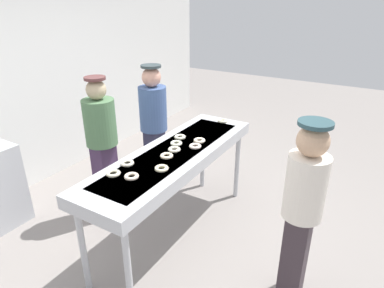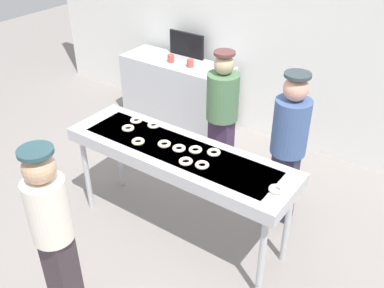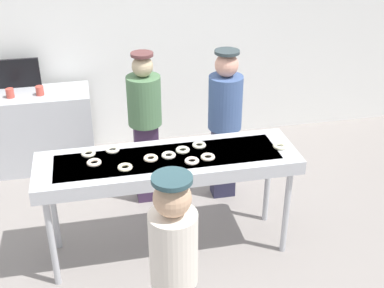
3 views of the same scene
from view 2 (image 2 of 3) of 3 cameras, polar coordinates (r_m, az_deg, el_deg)
name	(u,v)px [view 2 (image 2 of 3)]	position (r m, az deg, el deg)	size (l,w,h in m)	color
ground_plane	(180,231)	(4.60, -1.57, -11.20)	(16.00, 16.00, 0.00)	gray
back_wall	(293,17)	(5.59, 13.01, 15.80)	(8.00, 0.12, 3.33)	white
fryer_conveyor	(179,157)	(4.03, -1.75, -1.64)	(2.25, 0.66, 0.99)	#B7BABF
sugar_donut_0	(202,165)	(3.75, 1.31, -2.75)	(0.12, 0.12, 0.03)	#F6E2C5
sugar_donut_1	(138,141)	(4.11, -7.02, 0.34)	(0.12, 0.12, 0.03)	#FDF2C3
sugar_donut_2	(186,161)	(3.80, -0.82, -2.27)	(0.12, 0.12, 0.03)	white
sugar_donut_3	(164,144)	(4.04, -3.63, 0.01)	(0.12, 0.12, 0.03)	#FEE8C2
sugar_donut_4	(136,120)	(4.46, -7.28, 3.07)	(0.12, 0.12, 0.03)	#EFE9C7
sugar_donut_5	(128,128)	(4.33, -8.32, 2.05)	(0.12, 0.12, 0.03)	#F7E0C4
sugar_donut_6	(195,150)	(3.95, 0.45, -0.75)	(0.12, 0.12, 0.03)	white
sugar_donut_7	(179,148)	(3.97, -1.71, -0.57)	(0.12, 0.12, 0.03)	white
sugar_donut_8	(214,152)	(3.92, 2.85, -1.09)	(0.12, 0.12, 0.03)	#EBE8C8
sugar_donut_9	(276,189)	(3.54, 10.87, -5.79)	(0.12, 0.12, 0.03)	#EEEAC4
sugar_donut_10	(154,125)	(4.36, -5.02, 2.47)	(0.12, 0.12, 0.03)	white
worker_baker	(222,115)	(4.70, 3.92, 3.76)	(0.34, 0.34, 1.64)	#3D2847
worker_assistant	(289,141)	(4.32, 12.47, 0.38)	(0.35, 0.35, 1.64)	#282740
customer_waiting	(53,231)	(3.44, -17.62, -10.67)	(0.30, 0.30, 1.60)	#382D33
prep_counter	(177,92)	(6.30, -1.94, 6.76)	(1.62, 0.58, 0.93)	#B7BABF
paper_cup_0	(171,58)	(6.08, -2.77, 11.07)	(0.09, 0.09, 0.10)	#CC4C3F
paper_cup_1	(190,63)	(5.90, -0.23, 10.46)	(0.09, 0.09, 0.10)	#CC4C3F
menu_display	(187,44)	(6.24, -0.71, 12.81)	(0.55, 0.04, 0.34)	black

